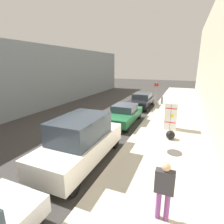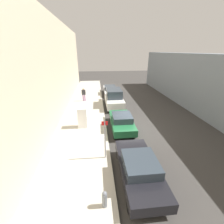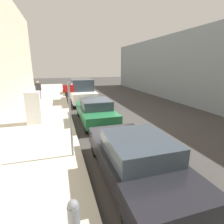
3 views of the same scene
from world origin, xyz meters
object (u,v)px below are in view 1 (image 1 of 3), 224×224
(trash_bag, at_px, (170,135))
(parked_sedan_dark, at_px, (141,100))
(discarded_refrigerator, at_px, (171,116))
(parked_van_white, at_px, (81,141))
(fire_hydrant, at_px, (162,100))
(pedestrian_walking_far, at_px, (164,187))
(street_sign_post, at_px, (156,95))
(parked_sedan_green, at_px, (124,114))

(trash_bag, distance_m, parked_sedan_dark, 8.42)
(discarded_refrigerator, relative_size, parked_sedan_dark, 0.38)
(parked_sedan_dark, distance_m, parked_van_white, 11.41)
(fire_hydrant, distance_m, pedestrian_walking_far, 14.90)
(street_sign_post, distance_m, parked_sedan_green, 4.33)
(trash_bag, bearing_deg, discarded_refrigerator, -84.55)
(discarded_refrigerator, bearing_deg, street_sign_post, -68.44)
(discarded_refrigerator, bearing_deg, trash_bag, 95.45)
(trash_bag, bearing_deg, parked_sedan_green, -30.74)
(discarded_refrigerator, distance_m, parked_van_white, 6.41)
(street_sign_post, height_order, trash_bag, street_sign_post)
(street_sign_post, relative_size, parked_sedan_green, 0.59)
(trash_bag, distance_m, parked_sedan_green, 4.07)
(discarded_refrigerator, height_order, parked_van_white, parked_van_white)
(pedestrian_walking_far, bearing_deg, parked_van_white, 18.94)
(discarded_refrigerator, xyz_separation_m, pedestrian_walking_far, (-0.41, 7.37, 0.13))
(trash_bag, xyz_separation_m, parked_sedan_green, (3.49, -2.08, 0.30))
(parked_sedan_green, xyz_separation_m, parked_van_white, (0.00, 5.82, 0.31))
(pedestrian_walking_far, height_order, parked_sedan_green, pedestrian_walking_far)
(trash_bag, xyz_separation_m, pedestrian_walking_far, (-0.25, 5.64, 0.76))
(parked_sedan_green, bearing_deg, pedestrian_walking_far, 115.84)
(parked_van_white, bearing_deg, pedestrian_walking_far, 153.10)
(trash_bag, relative_size, parked_van_white, 0.10)
(parked_sedan_green, distance_m, parked_van_white, 5.83)
(fire_hydrant, bearing_deg, trash_bag, 100.08)
(street_sign_post, relative_size, fire_hydrant, 3.12)
(fire_hydrant, xyz_separation_m, parked_sedan_green, (1.87, 7.05, 0.13))
(parked_sedan_dark, relative_size, parked_sedan_green, 1.06)
(pedestrian_walking_far, relative_size, parked_sedan_dark, 0.37)
(fire_hydrant, height_order, parked_van_white, parked_van_white)
(trash_bag, distance_m, parked_van_white, 5.16)
(parked_sedan_green, bearing_deg, parked_sedan_dark, -90.00)
(trash_bag, height_order, pedestrian_walking_far, pedestrian_walking_far)
(fire_hydrant, height_order, pedestrian_walking_far, pedestrian_walking_far)
(trash_bag, xyz_separation_m, parked_van_white, (3.49, 3.75, 0.61))
(discarded_refrigerator, distance_m, pedestrian_walking_far, 7.38)
(trash_bag, relative_size, parked_sedan_green, 0.11)
(fire_hydrant, distance_m, parked_sedan_green, 7.29)
(fire_hydrant, xyz_separation_m, trash_bag, (-1.62, 9.13, -0.17))
(discarded_refrigerator, relative_size, parked_van_white, 0.35)
(street_sign_post, relative_size, trash_bag, 5.18)
(parked_sedan_dark, bearing_deg, pedestrian_walking_far, 105.70)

